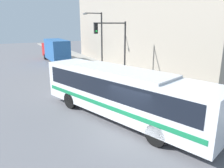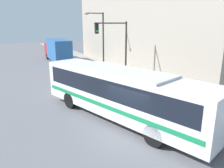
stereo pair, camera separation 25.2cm
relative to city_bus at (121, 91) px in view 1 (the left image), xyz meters
The scene contains 9 objects.
ground_plane 2.72m from the city_bus, 104.06° to the right, with size 120.00×120.00×0.00m, color slate.
sidewalk 18.97m from the city_bus, 72.46° to the left, with size 3.38×70.00×0.15m.
building_facade 17.07m from the city_bus, 51.49° to the left, with size 6.00×28.08×10.84m.
city_bus is the anchor object (origin of this frame).
delivery_truck 22.13m from the city_bus, 86.00° to the left, with size 2.34×8.41×3.30m.
fire_hydrant 6.17m from the city_bus, 40.45° to the left, with size 0.22×0.29×0.79m.
traffic_light_pole 8.60m from the city_bus, 63.85° to the left, with size 3.28×0.35×5.60m.
parking_meter 8.07m from the city_bus, 55.03° to the left, with size 0.14×0.14×1.29m.
street_lamp 13.84m from the city_bus, 70.60° to the left, with size 2.36×0.28×6.60m.
Camera 1 is at (-5.65, -8.59, 5.62)m, focal length 35.00 mm.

